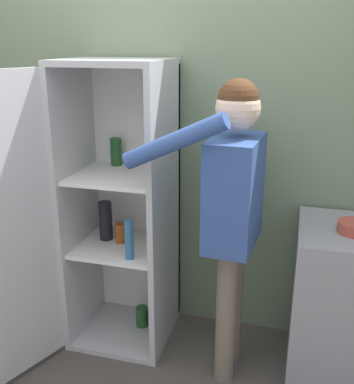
{
  "coord_description": "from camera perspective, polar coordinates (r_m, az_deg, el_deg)",
  "views": [
    {
      "loc": [
        0.88,
        -1.82,
        1.91
      ],
      "look_at": [
        0.2,
        0.64,
        1.05
      ],
      "focal_mm": 42.0,
      "sensor_mm": 36.0,
      "label": 1
    }
  ],
  "objects": [
    {
      "name": "wall_back",
      "position": [
        3.0,
        -1.97,
        6.33
      ],
      "size": [
        7.0,
        0.06,
        2.55
      ],
      "color": "gray",
      "rests_on": "ground_plane"
    },
    {
      "name": "person",
      "position": [
        2.44,
        7.06,
        -0.74
      ],
      "size": [
        0.69,
        0.59,
        1.74
      ],
      "color": "#726656",
      "rests_on": "ground_plane"
    },
    {
      "name": "counter",
      "position": [
        2.85,
        20.68,
        -13.17
      ],
      "size": [
        0.61,
        0.62,
        0.93
      ],
      "color": "gray",
      "rests_on": "ground_plane"
    },
    {
      "name": "refrigerator",
      "position": [
        2.83,
        -9.73,
        -2.77
      ],
      "size": [
        0.89,
        1.15,
        1.82
      ],
      "color": "#B7BABC",
      "rests_on": "ground_plane"
    }
  ]
}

